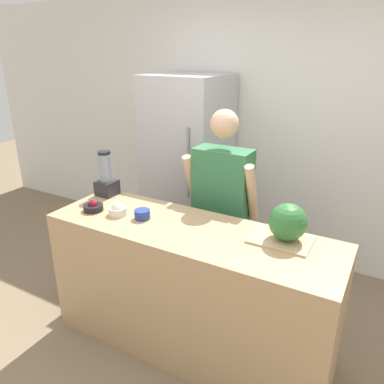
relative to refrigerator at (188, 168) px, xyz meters
The scene contains 11 objects.
ground_plane 1.95m from the refrigerator, 64.99° to the right, with size 14.00×14.00×0.00m, color #7F6B51.
wall_back 0.92m from the refrigerator, 29.75° to the left, with size 8.00×0.06×2.60m.
counter_island 1.50m from the refrigerator, 59.58° to the right, with size 2.01×0.64×0.95m.
refrigerator is the anchor object (origin of this frame).
person 0.95m from the refrigerator, 43.48° to the right, with size 0.58×0.26×1.66m.
cutting_board 1.70m from the refrigerator, 40.14° to the right, with size 0.37×0.28×0.01m.
watermelon 1.72m from the refrigerator, 39.32° to the right, with size 0.23×0.23×0.23m.
bowl_cherries 1.33m from the refrigerator, 91.69° to the right, with size 0.14×0.14×0.08m.
bowl_cream 1.31m from the refrigerator, 82.66° to the right, with size 0.13×0.13×0.10m.
bowl_small_blue 1.31m from the refrigerator, 74.14° to the right, with size 0.11×0.11×0.07m.
blender 1.06m from the refrigerator, 99.07° to the right, with size 0.15×0.15×0.36m.
Camera 1 is at (1.11, -1.61, 2.07)m, focal length 35.00 mm.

